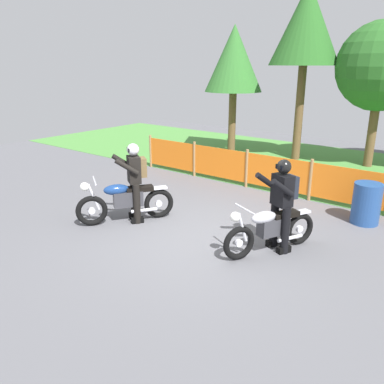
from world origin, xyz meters
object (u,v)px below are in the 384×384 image
Objects in this scene: motorcycle_trailing at (270,228)px; rider_lead at (135,178)px; rider_trailing at (282,200)px; oil_drum at (366,203)px; motorcycle_lead at (125,200)px.

motorcycle_trailing is 3.05m from rider_lead.
rider_trailing reaches higher than oil_drum.
rider_lead is 4.92m from oil_drum.
rider_lead is (-2.98, -0.42, 0.50)m from motorcycle_trailing.
motorcycle_lead is 2.05× the size of oil_drum.
rider_trailing is (3.19, 0.81, 0.47)m from motorcycle_lead.
oil_drum is (0.97, 2.47, -0.01)m from motorcycle_trailing.
motorcycle_trailing is 2.65m from oil_drum.
rider_lead is at bearing -179.49° from motorcycle_lead.
rider_lead is at bearing -143.76° from oil_drum.
motorcycle_lead is 3.16m from motorcycle_trailing.
rider_trailing is 2.49m from oil_drum.
motorcycle_lead is 0.99× the size of motorcycle_trailing.
oil_drum is (4.07, 3.08, -0.04)m from motorcycle_lead.
rider_lead reaches higher than oil_drum.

